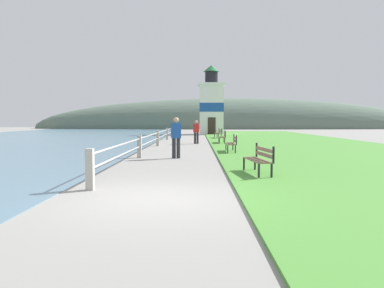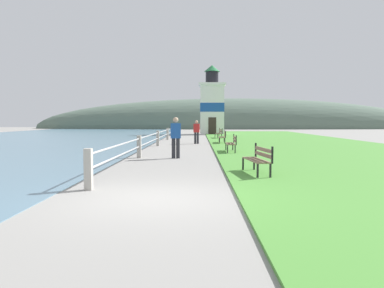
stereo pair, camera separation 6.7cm
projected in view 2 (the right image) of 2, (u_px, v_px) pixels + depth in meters
The scene contains 11 objects.
ground_plane at pixel (154, 199), 7.99m from camera, with size 160.00×160.00×0.00m, color gray.
grass_verge at pixel (295, 143), 26.51m from camera, with size 12.00×56.09×0.06m.
seawall_railing at pixel (158, 137), 24.34m from camera, with size 0.18×30.97×1.01m.
park_bench_near at pixel (259, 158), 11.39m from camera, with size 0.69×1.79×0.94m.
park_bench_midway at pixel (232, 142), 19.23m from camera, with size 0.52×1.87×0.94m.
park_bench_far at pixel (223, 136), 26.70m from camera, with size 0.54×1.91×0.94m.
park_bench_by_lighthouse at pixel (219, 133), 33.98m from camera, with size 0.63×1.70×0.94m.
lighthouse at pixel (212, 105), 44.31m from camera, with size 3.15×3.15×8.15m.
person_strolling at pixel (176, 136), 16.43m from camera, with size 0.45×0.26×1.81m.
person_by_railing at pixel (197, 131), 26.53m from camera, with size 0.43×0.27×1.67m.
distant_hillside at pixel (233, 128), 75.10m from camera, with size 80.00×16.00×12.00m.
Camera 2 is at (0.95, -7.88, 1.69)m, focal length 35.00 mm.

